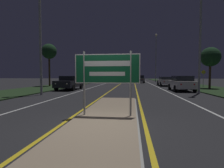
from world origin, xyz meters
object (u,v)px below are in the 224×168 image
object	(u,v)px
streetlight_right_near	(201,13)
warning_sign	(203,77)
car_receding_2	(140,79)
streetlight_left_near	(40,16)
highway_sign	(107,71)
car_receding_0	(182,83)
streetlight_right_far	(156,51)
car_approaching_0	(70,82)
car_receding_1	(165,81)

from	to	relation	value
streetlight_right_near	warning_sign	bearing A→B (deg)	67.02
streetlight_right_near	car_receding_2	xyz separation A→B (m)	(-4.16, 20.80, -5.89)
warning_sign	streetlight_left_near	bearing A→B (deg)	-146.97
highway_sign	warning_sign	bearing A→B (deg)	60.18
highway_sign	streetlight_right_near	size ratio (longest dim) A/B	0.21
highway_sign	streetlight_right_near	distance (m)	12.37
car_receding_0	car_receding_2	bearing A→B (deg)	100.44
streetlight_right_near	streetlight_right_far	bearing A→B (deg)	90.64
car_approaching_0	warning_sign	xyz separation A→B (m)	(15.66, 5.32, 0.60)
car_receding_0	highway_sign	bearing A→B (deg)	-116.04
streetlight_left_near	streetlight_right_near	xyz separation A→B (m)	(12.72, 2.54, 0.55)
highway_sign	streetlight_right_far	distance (m)	36.12
highway_sign	car_receding_2	bearing A→B (deg)	85.57
highway_sign	car_receding_1	world-z (taller)	highway_sign
highway_sign	car_receding_1	bearing A→B (deg)	74.25
streetlight_right_near	streetlight_right_far	distance (m)	25.91
streetlight_left_near	car_receding_0	world-z (taller)	streetlight_left_near
car_receding_2	warning_sign	distance (m)	14.94
streetlight_left_near	streetlight_right_far	bearing A→B (deg)	66.41
car_approaching_0	warning_sign	bearing A→B (deg)	18.76
streetlight_left_near	car_receding_0	size ratio (longest dim) A/B	2.27
car_receding_1	streetlight_right_near	bearing A→B (deg)	-85.45
streetlight_right_far	car_receding_2	distance (m)	8.94
streetlight_right_near	warning_sign	distance (m)	10.10
highway_sign	car_receding_2	distance (m)	30.18
car_receding_1	car_receding_2	xyz separation A→B (m)	(-3.31, 10.08, 0.08)
streetlight_right_near	car_receding_2	size ratio (longest dim) A/B	2.66
streetlight_left_near	car_approaching_0	bearing A→B (deg)	85.48
highway_sign	car_receding_0	distance (m)	13.05
car_receding_1	car_approaching_0	size ratio (longest dim) A/B	1.04
car_receding_1	car_receding_2	size ratio (longest dim) A/B	1.12
car_receding_0	car_receding_1	bearing A→B (deg)	90.53
car_receding_1	car_approaching_0	world-z (taller)	car_approaching_0
streetlight_right_near	warning_sign	world-z (taller)	streetlight_right_near
highway_sign	car_receding_0	world-z (taller)	highway_sign
streetlight_right_far	car_receding_1	size ratio (longest dim) A/B	2.38
car_approaching_0	streetlight_left_near	bearing A→B (deg)	-94.52
highway_sign	streetlight_right_near	world-z (taller)	streetlight_right_near
streetlight_right_far	car_approaching_0	xyz separation A→B (m)	(-12.02, -23.33, -6.25)
streetlight_left_near	warning_sign	world-z (taller)	streetlight_left_near
streetlight_right_near	car_approaching_0	distance (m)	13.90
streetlight_right_far	streetlight_right_near	bearing A→B (deg)	-89.36
streetlight_right_far	warning_sign	size ratio (longest dim) A/B	5.09
car_receding_0	car_receding_1	xyz separation A→B (m)	(-0.08, 8.29, -0.05)
highway_sign	streetlight_right_far	world-z (taller)	streetlight_right_far
car_receding_2	warning_sign	size ratio (longest dim) A/B	1.90
streetlight_left_near	car_receding_1	distance (m)	18.60
streetlight_right_near	car_approaching_0	world-z (taller)	streetlight_right_near
streetlight_right_near	streetlight_right_far	world-z (taller)	streetlight_right_far
streetlight_left_near	streetlight_right_near	size ratio (longest dim) A/B	0.85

